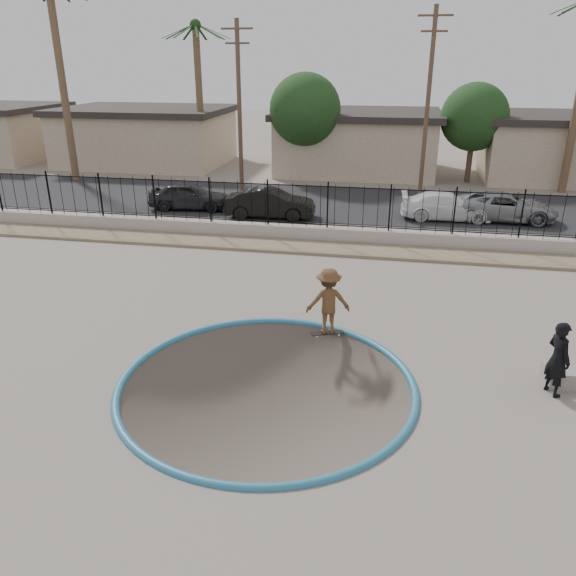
% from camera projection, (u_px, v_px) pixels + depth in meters
% --- Properties ---
extents(ground, '(120.00, 120.00, 2.20)m').
position_uv_depth(ground, '(331.00, 253.00, 25.35)').
color(ground, '#6F665D').
rests_on(ground, ground).
extents(bowl_pit, '(6.84, 6.84, 1.80)m').
position_uv_depth(bowl_pit, '(267.00, 385.00, 13.12)').
color(bowl_pit, '#463B35').
rests_on(bowl_pit, ground).
extents(coping_ring, '(7.04, 7.04, 0.20)m').
position_uv_depth(coping_ring, '(267.00, 385.00, 13.12)').
color(coping_ring, '#296886').
rests_on(coping_ring, ground).
extents(rock_strip, '(42.00, 1.60, 0.11)m').
position_uv_depth(rock_strip, '(323.00, 248.00, 22.37)').
color(rock_strip, '#8C7A5B').
rests_on(rock_strip, ground).
extents(retaining_wall, '(42.00, 0.45, 0.60)m').
position_uv_depth(retaining_wall, '(327.00, 234.00, 23.27)').
color(retaining_wall, gray).
rests_on(retaining_wall, ground).
extents(fence, '(40.00, 0.04, 1.80)m').
position_uv_depth(fence, '(328.00, 206.00, 22.82)').
color(fence, black).
rests_on(fence, retaining_wall).
extents(street, '(90.00, 8.00, 0.04)m').
position_uv_depth(street, '(342.00, 203.00, 29.47)').
color(street, black).
rests_on(street, ground).
extents(house_west, '(11.60, 8.60, 3.90)m').
position_uv_depth(house_west, '(146.00, 135.00, 39.95)').
color(house_west, tan).
rests_on(house_west, ground).
extents(house_center, '(10.60, 8.60, 3.90)m').
position_uv_depth(house_center, '(358.00, 141.00, 37.36)').
color(house_center, tan).
rests_on(house_center, ground).
extents(palm_left, '(2.30, 2.30, 11.30)m').
position_uv_depth(palm_left, '(56.00, 42.00, 32.11)').
color(palm_left, brown).
rests_on(palm_left, ground).
extents(palm_mid, '(2.30, 2.30, 9.30)m').
position_uv_depth(palm_mid, '(198.00, 65.00, 35.02)').
color(palm_mid, brown).
rests_on(palm_mid, ground).
extents(utility_pole_left, '(1.70, 0.24, 9.00)m').
position_uv_depth(utility_pole_left, '(239.00, 105.00, 30.54)').
color(utility_pole_left, '#473323').
rests_on(utility_pole_left, ground).
extents(utility_pole_mid, '(1.70, 0.24, 9.50)m').
position_uv_depth(utility_pole_mid, '(428.00, 103.00, 28.72)').
color(utility_pole_mid, '#473323').
rests_on(utility_pole_mid, ground).
extents(street_tree_left, '(4.32, 4.32, 6.36)m').
position_uv_depth(street_tree_left, '(305.00, 110.00, 33.85)').
color(street_tree_left, '#473323').
rests_on(street_tree_left, ground).
extents(street_tree_mid, '(3.96, 3.96, 5.83)m').
position_uv_depth(street_tree_mid, '(475.00, 117.00, 33.17)').
color(street_tree_mid, '#473323').
rests_on(street_tree_mid, ground).
extents(skater, '(1.33, 0.98, 1.85)m').
position_uv_depth(skater, '(328.00, 304.00, 15.13)').
color(skater, brown).
rests_on(skater, ground).
extents(skateboard, '(0.94, 0.54, 0.08)m').
position_uv_depth(skateboard, '(327.00, 333.00, 15.45)').
color(skateboard, black).
rests_on(skateboard, ground).
extents(videographer, '(0.67, 0.77, 1.78)m').
position_uv_depth(videographer, '(558.00, 359.00, 12.47)').
color(videographer, black).
rests_on(videographer, ground).
extents(car_a, '(4.10, 1.97, 1.35)m').
position_uv_depth(car_a, '(189.00, 195.00, 28.05)').
color(car_a, black).
rests_on(car_a, street).
extents(car_b, '(4.26, 1.63, 1.39)m').
position_uv_depth(car_b, '(270.00, 203.00, 26.46)').
color(car_b, black).
rests_on(car_b, street).
extents(car_c, '(4.32, 1.90, 1.24)m').
position_uv_depth(car_c, '(447.00, 206.00, 26.27)').
color(car_c, white).
rests_on(car_c, street).
extents(car_d, '(4.65, 2.20, 1.28)m').
position_uv_depth(car_d, '(505.00, 207.00, 26.06)').
color(car_d, gray).
rests_on(car_d, street).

